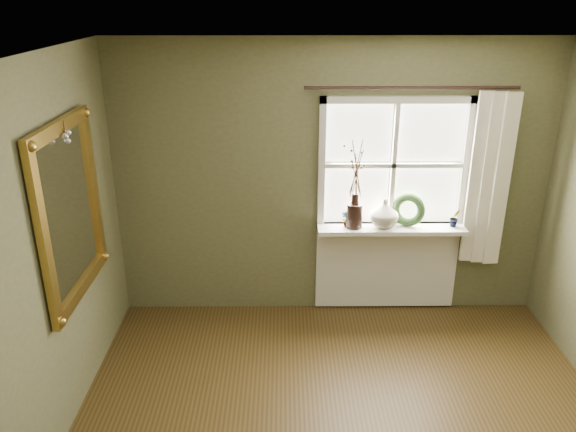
{
  "coord_description": "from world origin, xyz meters",
  "views": [
    {
      "loc": [
        -0.45,
        -2.64,
        2.95
      ],
      "look_at": [
        -0.41,
        1.55,
        1.26
      ],
      "focal_mm": 35.0,
      "sensor_mm": 36.0,
      "label": 1
    }
  ],
  "objects_px": {
    "wreath": "(408,213)",
    "gilt_mirror": "(70,210)",
    "dark_jug": "(354,215)",
    "cream_vase": "(384,213)"
  },
  "relations": [
    {
      "from": "dark_jug",
      "to": "gilt_mirror",
      "type": "relative_size",
      "value": 0.18
    },
    {
      "from": "dark_jug",
      "to": "wreath",
      "type": "height_order",
      "value": "wreath"
    },
    {
      "from": "wreath",
      "to": "gilt_mirror",
      "type": "height_order",
      "value": "gilt_mirror"
    },
    {
      "from": "cream_vase",
      "to": "wreath",
      "type": "xyz_separation_m",
      "value": [
        0.23,
        0.04,
        -0.02
      ]
    },
    {
      "from": "wreath",
      "to": "gilt_mirror",
      "type": "bearing_deg",
      "value": -135.01
    },
    {
      "from": "wreath",
      "to": "gilt_mirror",
      "type": "xyz_separation_m",
      "value": [
        -2.67,
        -1.07,
        0.46
      ]
    },
    {
      "from": "dark_jug",
      "to": "gilt_mirror",
      "type": "height_order",
      "value": "gilt_mirror"
    },
    {
      "from": "dark_jug",
      "to": "wreath",
      "type": "relative_size",
      "value": 0.74
    },
    {
      "from": "dark_jug",
      "to": "gilt_mirror",
      "type": "xyz_separation_m",
      "value": [
        -2.17,
        -1.03,
        0.46
      ]
    },
    {
      "from": "gilt_mirror",
      "to": "dark_jug",
      "type": "bearing_deg",
      "value": 25.51
    }
  ]
}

